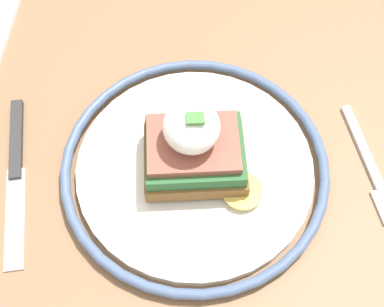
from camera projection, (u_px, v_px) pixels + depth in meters
name	position (u px, v px, depth m)	size (l,w,h in m)	color
ground_plane	(184.00, 307.00, 1.20)	(6.00, 6.00, 0.00)	#9E9993
dining_table	(177.00, 184.00, 0.66)	(1.00, 0.74, 0.73)	#846042
plate	(192.00, 167.00, 0.53)	(0.27, 0.27, 0.02)	silver
sandwich	(191.00, 147.00, 0.50)	(0.11, 0.09, 0.08)	brown
fork	(369.00, 169.00, 0.54)	(0.04, 0.14, 0.00)	silver
knife	(13.00, 165.00, 0.54)	(0.03, 0.19, 0.01)	#2D2D2D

